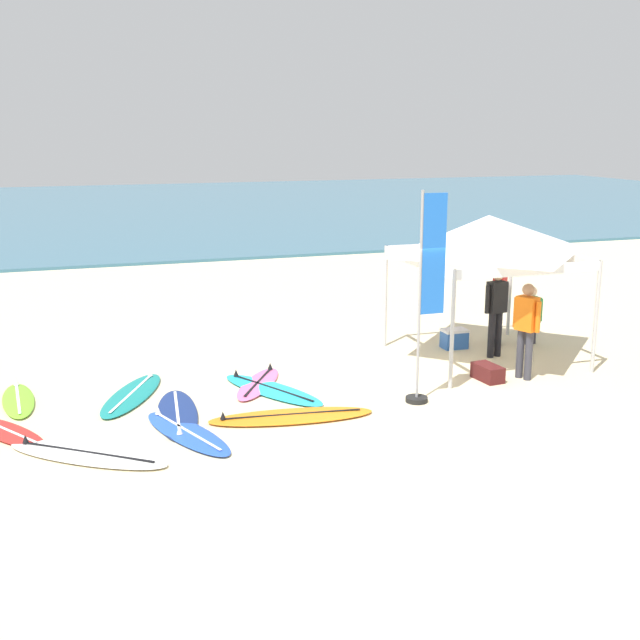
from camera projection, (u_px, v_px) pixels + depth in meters
name	position (u px, v px, depth m)	size (l,w,h in m)	color
ground_plane	(359.00, 384.00, 13.86)	(80.00, 80.00, 0.00)	beige
sea	(147.00, 208.00, 42.87)	(80.00, 36.00, 0.10)	#386B84
canopy_tent	(488.00, 235.00, 14.80)	(2.98, 2.98, 2.75)	#B7B7BC
surfboard_white	(87.00, 454.00, 10.79)	(2.33, 2.00, 0.19)	white
surfboard_teal	(132.00, 394.00, 13.19)	(1.54, 2.32, 0.19)	#19847F
surfboard_blue	(187.00, 433.00, 11.54)	(1.29, 2.23, 0.19)	blue
surfboard_pink	(259.00, 383.00, 13.75)	(1.37, 1.85, 0.19)	pink
surfboard_orange	(291.00, 416.00, 12.20)	(2.60, 0.99, 0.19)	orange
surfboard_lime	(18.00, 400.00, 12.91)	(0.61, 1.85, 0.19)	#7AD12D
surfboard_red	(6.00, 431.00, 11.59)	(1.42, 1.83, 0.19)	red
surfboard_navy	(177.00, 414.00, 12.30)	(0.87, 2.34, 0.19)	navy
surfboard_cyan	(272.00, 390.00, 13.43)	(1.61, 2.33, 0.19)	#23B2CC
person_black	(496.00, 307.00, 15.25)	(0.54, 0.29, 1.71)	black
person_orange	(526.00, 324.00, 13.91)	(0.34, 0.52, 1.71)	#383842
person_red	(499.00, 298.00, 16.08)	(0.41, 0.43, 1.71)	black
person_green	(531.00, 312.00, 16.26)	(0.55, 0.23, 1.20)	#383842
banner_flag	(426.00, 306.00, 12.62)	(0.60, 0.36, 3.40)	#99999E
gear_bag_near_tent	(488.00, 373.00, 14.01)	(0.60, 0.32, 0.28)	#4C1919
cooler_box	(454.00, 338.00, 16.04)	(0.50, 0.36, 0.39)	#2D60B7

